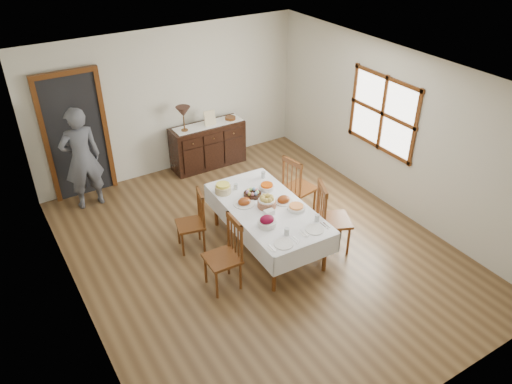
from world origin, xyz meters
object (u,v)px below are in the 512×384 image
chair_left_near (226,254)px  sideboard (208,145)px  dining_table (267,212)px  chair_right_far (297,186)px  chair_left_far (193,221)px  person (81,155)px  chair_right_near (330,217)px  table_lamp (183,112)px

chair_left_near → sideboard: bearing=159.0°
dining_table → sideboard: (0.41, 2.70, -0.20)m
chair_left_near → chair_right_far: size_ratio=0.98×
dining_table → chair_right_far: 1.00m
chair_left_far → chair_left_near: bearing=13.7°
dining_table → chair_left_far: 1.07m
dining_table → chair_right_far: size_ratio=1.99×
chair_left_far → person: person is taller
chair_left_far → chair_right_near: chair_right_near is taller
chair_left_near → person: 3.12m
chair_right_far → sideboard: (-0.46, 2.22, -0.11)m
chair_right_near → table_lamp: (-0.79, 3.17, 0.64)m
chair_right_near → chair_left_near: bearing=110.5°
dining_table → chair_right_far: bearing=30.3°
person → table_lamp: person is taller
dining_table → chair_right_near: chair_right_near is taller
chair_right_near → table_lamp: size_ratio=2.36×
chair_left_near → table_lamp: size_ratio=2.22×
chair_right_near → chair_right_far: bearing=16.3°
sideboard → chair_right_near: bearing=-84.1°
chair_right_far → dining_table: bearing=108.5°
chair_left_far → table_lamp: table_lamp is taller
dining_table → chair_left_far: chair_left_far is taller
chair_left_near → chair_right_near: bearing=88.7°
dining_table → chair_left_near: (-0.90, -0.41, -0.10)m
chair_left_near → table_lamp: bearing=166.3°
chair_left_far → person: 2.25m
sideboard → table_lamp: bearing=-176.6°
chair_right_near → chair_right_far: (0.13, 0.98, -0.02)m
table_lamp → chair_right_far: bearing=-67.4°
dining_table → chair_left_far: size_ratio=2.24×
sideboard → table_lamp: 0.89m
chair_left_near → table_lamp: 3.27m
chair_left_near → chair_left_far: 0.96m
dining_table → chair_right_near: size_ratio=1.90×
chair_left_near → chair_left_far: chair_left_near is taller
chair_left_far → chair_right_near: (1.66, -1.05, 0.08)m
chair_left_far → table_lamp: size_ratio=2.01×
chair_right_near → dining_table: bearing=79.5°
chair_left_near → chair_right_far: bearing=118.5°
dining_table → table_lamp: size_ratio=4.49×
chair_left_near → chair_left_far: size_ratio=1.10×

